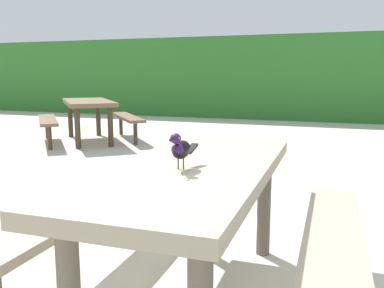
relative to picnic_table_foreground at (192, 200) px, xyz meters
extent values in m
cube|color=#2D6B28|center=(-0.14, 9.76, 0.55)|extent=(28.00, 1.39, 2.22)
cube|color=gray|center=(0.00, 0.00, 0.15)|extent=(0.80, 1.82, 0.07)
cylinder|color=#635B4C|center=(-0.28, 0.70, -0.22)|extent=(0.09, 0.09, 0.67)
cylinder|color=#635B4C|center=(0.25, 0.71, -0.22)|extent=(0.09, 0.09, 0.67)
cube|color=gray|center=(-0.70, -0.02, -0.14)|extent=(0.32, 1.72, 0.05)
cylinder|color=#635B4C|center=(-0.71, 0.63, -0.36)|extent=(0.07, 0.07, 0.39)
cube|color=gray|center=(0.70, 0.02, -0.14)|extent=(0.32, 1.72, 0.05)
cylinder|color=#635B4C|center=(0.69, 0.66, -0.36)|extent=(0.07, 0.07, 0.39)
ellipsoid|color=black|center=(-0.01, -0.11, 0.28)|extent=(0.08, 0.15, 0.09)
ellipsoid|color=#2D144C|center=(-0.02, -0.15, 0.29)|extent=(0.06, 0.07, 0.06)
sphere|color=#2D144C|center=(-0.02, -0.17, 0.34)|extent=(0.05, 0.05, 0.05)
sphere|color=#EAE08C|center=(0.00, -0.19, 0.35)|extent=(0.01, 0.01, 0.01)
sphere|color=#EAE08C|center=(-0.04, -0.18, 0.35)|extent=(0.01, 0.01, 0.01)
cone|color=black|center=(-0.02, -0.21, 0.34)|extent=(0.02, 0.03, 0.02)
cube|color=black|center=(-0.01, 0.01, 0.27)|extent=(0.04, 0.10, 0.04)
cylinder|color=#47423D|center=(0.00, -0.12, 0.21)|extent=(0.01, 0.01, 0.05)
cylinder|color=#47423D|center=(-0.03, -0.12, 0.21)|extent=(0.01, 0.01, 0.05)
cube|color=brown|center=(-3.57, 4.42, 0.15)|extent=(1.75, 1.86, 0.07)
cylinder|color=#423324|center=(-3.32, 3.72, -0.22)|extent=(0.09, 0.09, 0.67)
cylinder|color=#423324|center=(-2.91, 4.06, -0.22)|extent=(0.09, 0.09, 0.67)
cylinder|color=#423324|center=(-4.23, 4.78, -0.22)|extent=(0.09, 0.09, 0.67)
cylinder|color=#423324|center=(-3.83, 5.13, -0.22)|extent=(0.09, 0.09, 0.67)
cube|color=brown|center=(-4.10, 3.97, -0.14)|extent=(1.32, 1.48, 0.05)
cylinder|color=#423324|center=(-3.69, 3.48, -0.36)|extent=(0.07, 0.07, 0.39)
cylinder|color=#423324|center=(-4.52, 4.46, -0.36)|extent=(0.07, 0.07, 0.39)
cube|color=brown|center=(-3.04, 4.88, -0.14)|extent=(1.32, 1.48, 0.05)
cylinder|color=#423324|center=(-2.62, 4.39, -0.36)|extent=(0.07, 0.07, 0.39)
cylinder|color=#423324|center=(-3.46, 5.37, -0.36)|extent=(0.07, 0.07, 0.39)
camera|label=1|loc=(0.71, -1.95, 0.64)|focal=39.04mm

